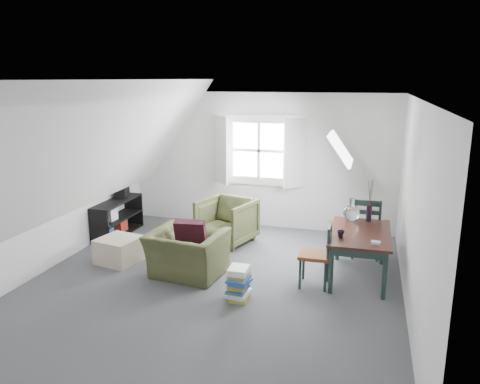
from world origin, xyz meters
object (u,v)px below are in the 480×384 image
(ottoman, at_px, (119,250))
(dining_chair_near, at_px, (317,254))
(armchair_near, at_px, (188,275))
(magazine_stack, at_px, (239,284))
(dining_chair_far, at_px, (366,226))
(dining_table, at_px, (360,238))
(armchair_far, at_px, (227,242))
(media_shelf, at_px, (115,220))

(ottoman, bearing_deg, dining_chair_near, -0.83)
(armchair_near, height_order, magazine_stack, magazine_stack)
(dining_chair_far, distance_m, magazine_stack, 2.47)
(magazine_stack, bearing_deg, dining_table, 37.23)
(dining_table, height_order, magazine_stack, dining_table)
(armchair_near, bearing_deg, magazine_stack, 157.11)
(armchair_far, xyz_separation_m, ottoman, (-1.33, -1.26, 0.19))
(armchair_far, distance_m, magazine_stack, 2.13)
(armchair_far, height_order, magazine_stack, magazine_stack)
(dining_chair_far, relative_size, media_shelf, 0.79)
(ottoman, bearing_deg, armchair_far, 43.47)
(armchair_far, bearing_deg, media_shelf, -158.09)
(armchair_far, height_order, dining_chair_far, dining_chair_far)
(media_shelf, distance_m, magazine_stack, 3.35)
(dining_table, bearing_deg, media_shelf, 169.95)
(armchair_near, relative_size, dining_table, 0.74)
(armchair_near, bearing_deg, media_shelf, -27.70)
(armchair_near, distance_m, ottoman, 1.23)
(ottoman, height_order, dining_table, dining_table)
(armchair_far, distance_m, ottoman, 1.84)
(armchair_near, distance_m, armchair_far, 1.46)
(armchair_near, bearing_deg, dining_chair_far, -143.01)
(dining_chair_far, xyz_separation_m, dining_chair_near, (-0.61, -1.26, -0.05))
(armchair_far, bearing_deg, dining_chair_near, -20.40)
(dining_chair_near, relative_size, magazine_stack, 2.07)
(dining_chair_far, bearing_deg, magazine_stack, 40.76)
(dining_chair_near, bearing_deg, dining_table, 116.49)
(dining_chair_far, distance_m, dining_chair_near, 1.40)
(dining_chair_far, xyz_separation_m, media_shelf, (-4.32, -0.11, -0.22))
(media_shelf, bearing_deg, armchair_far, 8.40)
(armchair_far, distance_m, media_shelf, 2.06)
(ottoman, distance_m, media_shelf, 1.32)
(armchair_near, height_order, armchair_far, armchair_far)
(armchair_near, relative_size, media_shelf, 0.82)
(armchair_far, relative_size, dining_chair_far, 0.87)
(dining_chair_near, bearing_deg, media_shelf, -119.07)
(armchair_near, height_order, ottoman, ottoman)
(dining_chair_near, distance_m, media_shelf, 3.89)
(dining_chair_near, bearing_deg, armchair_far, -139.78)
(ottoman, height_order, magazine_stack, magazine_stack)
(ottoman, bearing_deg, magazine_stack, -18.75)
(dining_chair_far, distance_m, media_shelf, 4.33)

